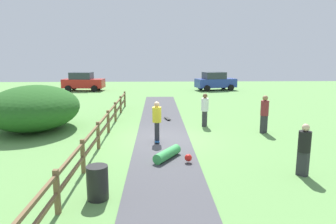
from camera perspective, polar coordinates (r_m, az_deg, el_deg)
The scene contains 13 objects.
ground_plane at distance 13.76m, azimuth -0.97°, elevation -5.09°, with size 60.00×60.00×0.00m, color #60934C.
asphalt_path at distance 13.76m, azimuth -0.97°, elevation -5.05°, with size 2.40×28.00×0.02m, color #47474C.
wooden_fence at distance 13.80m, azimuth -11.85°, elevation -2.42°, with size 0.12×18.12×1.10m.
bush_large at distance 16.71m, azimuth -23.47°, elevation 0.74°, with size 4.30×5.16×2.23m, color #23561E.
trash_bin at distance 8.38m, azimuth -12.92°, elevation -12.62°, with size 0.56×0.56×0.90m, color black.
skater_riding at distance 13.11m, azimuth -2.08°, elevation -1.42°, with size 0.39×0.81×1.75m.
skater_fallen at distance 11.12m, azimuth 0.20°, elevation -7.84°, with size 1.37×1.41×0.36m.
skateboard_loose at distance 17.80m, azimuth -0.12°, elevation -1.19°, with size 0.40×0.82×0.08m.
bystander_black at distance 10.40m, azimuth 23.90°, elevation -6.03°, with size 0.53×0.53×1.65m.
bystander_maroon at distance 15.39m, azimuth 17.43°, elevation -0.04°, with size 0.53×0.53×1.82m.
bystander_white at distance 16.18m, azimuth 6.84°, elevation 0.68°, with size 0.50×0.50×1.73m.
parked_car_red at distance 33.47m, azimuth -15.46°, elevation 5.46°, with size 4.31×2.24×1.92m.
parked_car_blue at distance 33.13m, azimuth 8.74°, elevation 5.67°, with size 4.49×2.75×1.92m.
Camera 1 is at (-0.24, -13.25, 3.71)m, focal length 32.91 mm.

